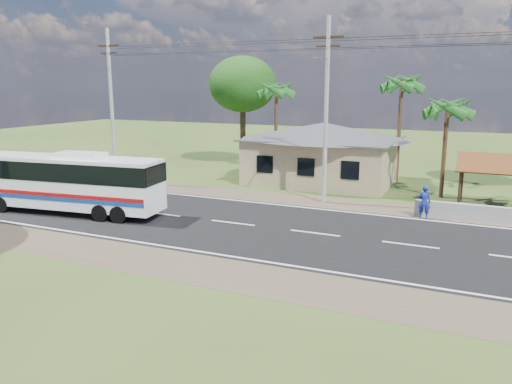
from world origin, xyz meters
TOP-DOWN VIEW (x-y plane):
  - ground at (0.00, 0.00)m, footprint 120.00×120.00m
  - road at (0.00, 0.00)m, footprint 120.00×16.00m
  - house at (1.00, 13.00)m, footprint 12.40×10.00m
  - waiting_shed at (13.00, 8.50)m, footprint 5.20×4.48m
  - concrete_barrier at (12.00, 5.60)m, footprint 7.00×0.30m
  - utility_poles at (2.67, 6.49)m, footprint 32.80×2.22m
  - palm_near at (9.50, 11.00)m, footprint 2.80×2.80m
  - palm_mid at (6.00, 15.50)m, footprint 2.80×2.80m
  - palm_far at (-4.00, 16.00)m, footprint 2.80×2.80m
  - tree_behind_house at (-8.00, 18.00)m, footprint 6.00×6.00m
  - coach_bus at (-9.44, -1.85)m, footprint 11.39×3.69m
  - motorcycle at (10.47, 5.91)m, footprint 1.63×0.82m
  - person at (9.03, 5.13)m, footprint 0.68×0.46m

SIDE VIEW (x-z plane):
  - ground at x=0.00m, z-range 0.00..0.00m
  - road at x=0.00m, z-range -0.01..0.02m
  - motorcycle at x=10.47m, z-range 0.00..0.82m
  - concrete_barrier at x=12.00m, z-range 0.00..0.90m
  - person at x=9.03m, z-range 0.00..1.82m
  - coach_bus at x=-9.44m, z-range 0.25..3.72m
  - house at x=1.00m, z-range 0.14..5.14m
  - waiting_shed at x=13.00m, z-range 1.05..4.40m
  - palm_near at x=9.50m, z-range 2.36..9.06m
  - utility_poles at x=2.67m, z-range 0.27..11.27m
  - palm_far at x=-4.00m, z-range 2.83..10.53m
  - tree_behind_house at x=-8.00m, z-range 2.31..11.92m
  - palm_mid at x=6.00m, z-range 3.06..11.26m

